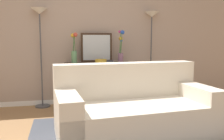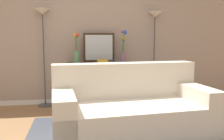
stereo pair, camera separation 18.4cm
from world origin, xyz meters
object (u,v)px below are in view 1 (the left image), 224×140
at_px(floor_lamp_left, 40,30).
at_px(book_stack, 108,62).
at_px(console_table, 98,76).
at_px(vase_tall_flowers, 74,50).
at_px(couch, 134,110).
at_px(wall_mirror, 97,48).
at_px(book_row_under_console, 81,103).
at_px(fruit_bowl, 101,61).
at_px(floor_lamp_right, 151,31).
at_px(vase_short_flowers, 121,48).

distance_m(floor_lamp_left, book_stack, 1.30).
relative_size(console_table, vase_tall_flowers, 2.23).
xyz_separation_m(couch, wall_mirror, (-0.23, 1.56, 0.74)).
bearing_deg(book_row_under_console, fruit_bowl, -16.22).
bearing_deg(floor_lamp_left, floor_lamp_right, 0.00).
relative_size(wall_mirror, vase_tall_flowers, 1.08).
bearing_deg(couch, book_row_under_console, 111.05).
xyz_separation_m(wall_mirror, vase_tall_flowers, (-0.41, -0.12, -0.04)).
bearing_deg(wall_mirror, couch, -81.68).
bearing_deg(book_stack, book_row_under_console, 168.89).
height_order(console_table, wall_mirror, wall_mirror).
bearing_deg(vase_short_flowers, book_row_under_console, -178.12).
height_order(floor_lamp_left, fruit_bowl, floor_lamp_left).
bearing_deg(book_stack, wall_mirror, 125.62).
bearing_deg(wall_mirror, book_row_under_console, -156.03).
height_order(wall_mirror, vase_tall_flowers, vase_tall_flowers).
relative_size(wall_mirror, fruit_bowl, 2.75).
xyz_separation_m(console_table, book_stack, (0.17, -0.10, 0.27)).
distance_m(floor_lamp_right, book_row_under_console, 1.89).
height_order(wall_mirror, book_row_under_console, wall_mirror).
xyz_separation_m(couch, vase_short_flowers, (0.20, 1.45, 0.72)).
height_order(couch, vase_short_flowers, vase_short_flowers).
relative_size(floor_lamp_left, book_stack, 9.41).
bearing_deg(couch, fruit_bowl, 98.24).
distance_m(floor_lamp_left, floor_lamp_right, 2.03).
xyz_separation_m(couch, console_table, (-0.23, 1.42, 0.23)).
xyz_separation_m(wall_mirror, fruit_bowl, (0.04, -0.25, -0.23)).
height_order(wall_mirror, vase_short_flowers, vase_short_flowers).
bearing_deg(vase_tall_flowers, couch, -66.04).
distance_m(console_table, vase_short_flowers, 0.65).
xyz_separation_m(floor_lamp_left, book_stack, (1.15, -0.23, -0.55)).
height_order(console_table, book_row_under_console, console_table).
bearing_deg(vase_tall_flowers, wall_mirror, 16.23).
bearing_deg(book_row_under_console, floor_lamp_right, 5.55).
distance_m(wall_mirror, book_stack, 0.38).
height_order(console_table, vase_tall_flowers, vase_tall_flowers).
distance_m(floor_lamp_right, fruit_bowl, 1.17).
distance_m(wall_mirror, vase_tall_flowers, 0.43).
bearing_deg(vase_tall_flowers, console_table, -2.95).
relative_size(couch, vase_tall_flowers, 3.77).
distance_m(wall_mirror, fruit_bowl, 0.34).
bearing_deg(book_stack, floor_lamp_right, 14.55).
bearing_deg(vase_short_flowers, fruit_bowl, -161.87).
relative_size(vase_tall_flowers, book_stack, 2.88).
relative_size(floor_lamp_right, wall_mirror, 3.01).
distance_m(couch, vase_tall_flowers, 1.73).
relative_size(floor_lamp_left, vase_tall_flowers, 3.27).
relative_size(couch, wall_mirror, 3.50).
xyz_separation_m(floor_lamp_left, wall_mirror, (0.98, 0.01, -0.31)).
distance_m(couch, wall_mirror, 1.74).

